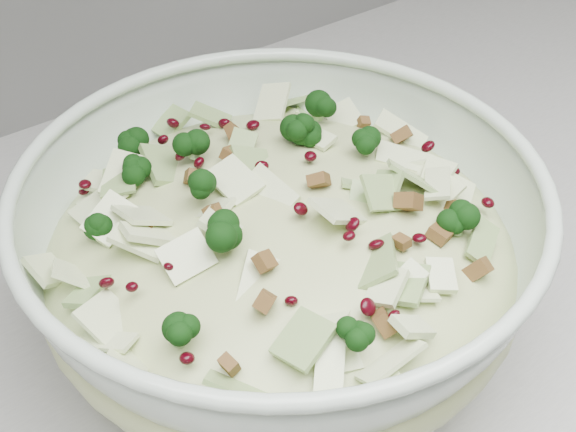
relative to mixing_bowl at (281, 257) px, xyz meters
name	(u,v)px	position (x,y,z in m)	size (l,w,h in m)	color
mixing_bowl	(281,257)	(0.00, 0.00, 0.00)	(0.43, 0.43, 0.14)	silver
salad	(280,232)	(0.00, 0.00, 0.02)	(0.41, 0.41, 0.14)	beige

